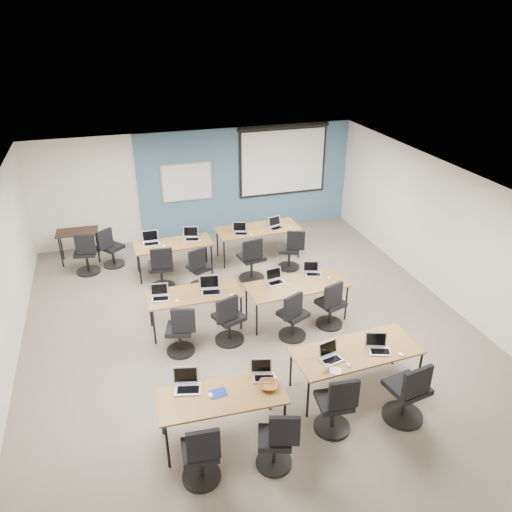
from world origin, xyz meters
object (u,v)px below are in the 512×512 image
object	(u,v)px
task_chair_1	(277,444)
laptop_2	(330,355)
task_chair_4	(181,334)
training_table_mid_right	(297,286)
laptop_5	(211,288)
task_chair_7	(331,308)
task_chair_6	(293,319)
task_chair_11	(291,253)
laptop_10	(241,231)
training_table_front_left	(222,398)
laptop_1	(263,373)
task_chair_10	(252,263)
training_table_front_right	(356,352)
training_table_back_left	(173,245)
task_chair_9	(199,271)
training_table_back_right	(258,230)
spare_chair_b	(87,257)
training_table_mid_left	(194,295)
laptop_4	(160,295)
laptop_0	(187,384)
task_chair_5	(229,323)
laptop_11	(276,225)
task_chair_2	(336,408)
utility_table	(77,235)
laptop_7	(312,271)
laptop_6	(275,279)
laptop_9	(192,236)
task_chair_3	(408,396)
whiteboard	(187,182)
projector_screen	(283,157)
spare_chair_a	(111,251)
laptop_8	(151,241)
task_chair_8	(161,271)
task_chair_0	(201,458)

from	to	relation	value
task_chair_1	laptop_2	distance (m)	1.57
task_chair_4	training_table_mid_right	bearing A→B (deg)	27.73
laptop_5	task_chair_7	xyz separation A→B (m)	(2.07, -0.69, -0.39)
task_chair_6	training_table_mid_right	bearing A→B (deg)	40.13
task_chair_11	laptop_10	bearing A→B (deg)	170.36
training_table_front_left	laptop_1	size ratio (longest dim) A/B	5.60
task_chair_4	task_chair_10	bearing A→B (deg)	64.58
training_table_front_right	laptop_5	distance (m)	2.89
training_table_front_right	task_chair_7	distance (m)	1.71
training_table_back_left	task_chair_9	distance (m)	0.94
training_table_back_right	spare_chair_b	size ratio (longest dim) A/B	1.92
training_table_mid_left	laptop_10	world-z (taller)	laptop_10
spare_chair_b	laptop_4	bearing A→B (deg)	-56.17
laptop_2	laptop_4	world-z (taller)	same
laptop_2	training_table_front_right	bearing A→B (deg)	-4.84
laptop_5	training_table_back_left	bearing A→B (deg)	109.39
laptop_0	task_chair_5	bearing A→B (deg)	74.28
laptop_11	laptop_4	bearing A→B (deg)	-158.33
task_chair_1	task_chair_6	xyz separation A→B (m)	(1.19, 2.55, 0.01)
training_table_front_left	laptop_5	xyz separation A→B (m)	(0.45, 2.68, 0.12)
task_chair_10	task_chair_11	world-z (taller)	task_chair_10
task_chair_2	training_table_mid_right	bearing A→B (deg)	85.97
laptop_4	utility_table	size ratio (longest dim) A/B	0.34
training_table_front_right	laptop_2	bearing A→B (deg)	-175.45
laptop_5	laptop_7	world-z (taller)	laptop_5
laptop_6	laptop_9	distance (m)	2.62
task_chair_3	task_chair_11	xyz separation A→B (m)	(0.08, 4.82, -0.04)
whiteboard	training_table_back_left	size ratio (longest dim) A/B	0.77
training_table_back_left	laptop_10	size ratio (longest dim) A/B	5.31
whiteboard	task_chair_1	bearing A→B (deg)	-91.97
projector_screen	task_chair_6	world-z (taller)	projector_screen
laptop_6	spare_chair_a	distance (m)	4.17
laptop_8	laptop_9	distance (m)	0.89
training_table_mid_left	task_chair_11	bearing A→B (deg)	33.90
laptop_6	task_chair_9	distance (m)	1.90
laptop_8	laptop_10	bearing A→B (deg)	-0.42
training_table_back_right	spare_chair_b	bearing A→B (deg)	173.44
whiteboard	task_chair_10	world-z (taller)	whiteboard
whiteboard	training_table_front_right	xyz separation A→B (m)	(1.36, -6.45, -0.76)
task_chair_5	laptop_6	bearing A→B (deg)	9.37
task_chair_3	task_chair_7	distance (m)	2.46
laptop_0	task_chair_8	bearing A→B (deg)	101.97
whiteboard	task_chair_2	bearing A→B (deg)	-84.35
laptop_6	training_table_front_right	bearing A→B (deg)	-88.23
training_table_back_left	laptop_5	distance (m)	2.26
training_table_back_right	task_chair_3	bearing A→B (deg)	-87.29
task_chair_0	laptop_10	bearing A→B (deg)	74.39
task_chair_4	task_chair_7	bearing A→B (deg)	16.18
task_chair_1	training_table_mid_left	bearing A→B (deg)	114.77
laptop_2	task_chair_7	size ratio (longest dim) A/B	0.32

